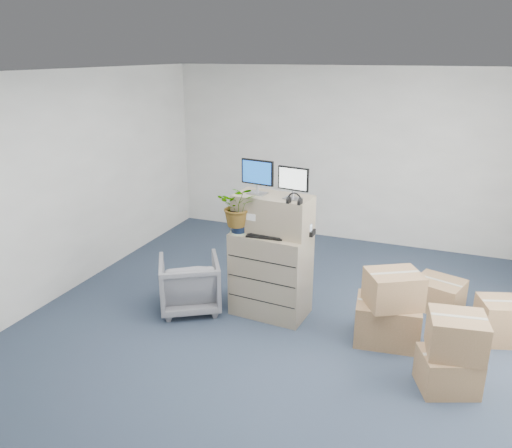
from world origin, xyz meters
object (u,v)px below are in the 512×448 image
Objects in this scene: monitor_left at (257,175)px; monitor_right at (293,181)px; office_chair at (190,281)px; filing_cabinet_lower at (271,274)px; potted_plant at (238,211)px; water_bottle at (276,223)px; keyboard at (266,236)px.

monitor_right is at bearing 2.19° from monitor_left.
filing_cabinet_lower is at bearing 164.27° from office_chair.
monitor_left reaches higher than potted_plant.
monitor_left is 1.11× the size of monitor_right.
monitor_right is 1.58× the size of water_bottle.
potted_plant reaches higher than keyboard.
monitor_left is at bearing 47.01° from potted_plant.
monitor_right is 1.79m from office_chair.
water_bottle is (0.23, -0.00, -0.54)m from monitor_left.
keyboard is at bearing 156.73° from office_chair.
filing_cabinet_lower is 2.82× the size of monitor_right.
monitor_right reaches higher than filing_cabinet_lower.
water_bottle is at bearing 23.70° from potted_plant.
filing_cabinet_lower is 2.55× the size of monitor_left.
monitor_right is 0.56m from water_bottle.
monitor_left reaches higher than keyboard.
water_bottle reaches higher than filing_cabinet_lower.
keyboard is 1.15m from office_chair.
potted_plant is 1.11m from office_chair.
monitor_left is at bearing 128.65° from keyboard.
potted_plant is at bearing -124.33° from monitor_left.
filing_cabinet_lower is 4.46× the size of water_bottle.
keyboard is (-0.27, -0.13, -0.63)m from monitor_right.
monitor_right is at bearing -13.34° from water_bottle.
monitor_left is 1.75× the size of water_bottle.
potted_plant is at bearing 161.40° from office_chair.
keyboard is at bearing -93.16° from filing_cabinet_lower.
office_chair is (-0.99, -0.31, -0.77)m from water_bottle.
filing_cabinet_lower is at bearing -134.53° from water_bottle.
monitor_right is 0.65× the size of potted_plant.
monitor_left reaches higher than filing_cabinet_lower.
monitor_left reaches higher than water_bottle.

